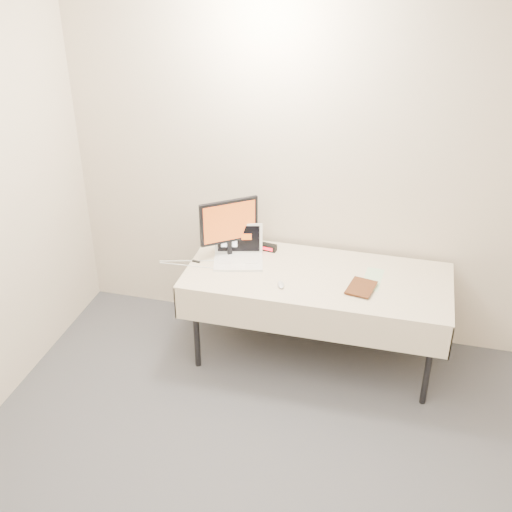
% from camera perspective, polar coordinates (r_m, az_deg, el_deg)
% --- Properties ---
extents(back_wall, '(4.00, 0.10, 2.70)m').
position_cam_1_polar(back_wall, '(4.67, 6.79, 7.58)').
color(back_wall, beige).
rests_on(back_wall, ground).
extents(table, '(1.86, 0.81, 0.74)m').
position_cam_1_polar(table, '(4.57, 5.46, -2.35)').
color(table, black).
rests_on(table, ground).
extents(laptop, '(0.41, 0.36, 0.25)m').
position_cam_1_polar(laptop, '(4.68, -1.58, 0.32)').
color(laptop, white).
rests_on(laptop, table).
extents(monitor, '(0.37, 0.28, 0.45)m').
position_cam_1_polar(monitor, '(4.63, -2.41, 2.84)').
color(monitor, black).
rests_on(monitor, table).
extents(book, '(0.17, 0.05, 0.23)m').
position_cam_1_polar(book, '(4.38, 8.36, -1.41)').
color(book, brown).
rests_on(book, table).
extents(alarm_clock, '(0.13, 0.07, 0.05)m').
position_cam_1_polar(alarm_clock, '(4.82, 1.11, 0.77)').
color(alarm_clock, black).
rests_on(alarm_clock, table).
extents(clicker, '(0.08, 0.10, 0.02)m').
position_cam_1_polar(clicker, '(4.39, 2.22, -2.57)').
color(clicker, silver).
rests_on(clicker, table).
extents(paper_form, '(0.14, 0.32, 0.00)m').
position_cam_1_polar(paper_form, '(4.54, 10.33, -2.03)').
color(paper_form, '#B0D6AA').
rests_on(paper_form, table).
extents(usb_dongle, '(0.06, 0.03, 0.01)m').
position_cam_1_polar(usb_dongle, '(4.69, -5.35, -0.48)').
color(usb_dongle, black).
rests_on(usb_dongle, table).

